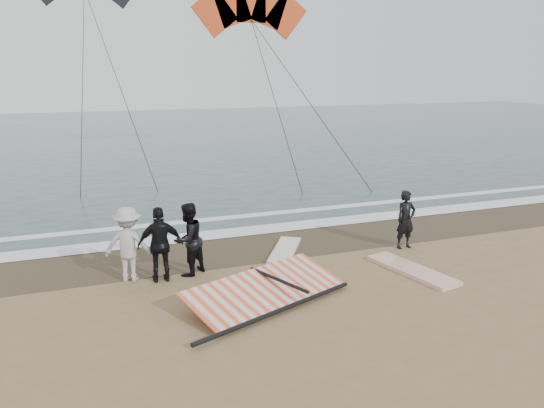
{
  "coord_description": "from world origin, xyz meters",
  "views": [
    {
      "loc": [
        -5.93,
        -9.19,
        4.88
      ],
      "look_at": [
        -1.36,
        3.0,
        1.6
      ],
      "focal_mm": 35.0,
      "sensor_mm": 36.0,
      "label": 1
    }
  ],
  "objects": [
    {
      "name": "foam_near",
      "position": [
        0.0,
        5.9,
        0.03
      ],
      "size": [
        120.0,
        0.9,
        0.01
      ],
      "primitive_type": "cube",
      "color": "white",
      "rests_on": "sea"
    },
    {
      "name": "kite_red",
      "position": [
        3.78,
        19.95,
        7.88
      ],
      "size": [
        7.38,
        5.51,
        13.28
      ],
      "color": "#CE4218",
      "rests_on": "ground"
    },
    {
      "name": "board_cream",
      "position": [
        -0.72,
        3.71,
        0.05
      ],
      "size": [
        1.66,
        2.19,
        0.09
      ],
      "primitive_type": "cube",
      "rotation": [
        0.0,
        0.0,
        -0.55
      ],
      "color": "silver",
      "rests_on": "ground"
    },
    {
      "name": "trio_cluster",
      "position": [
        -4.3,
        3.01,
        0.91
      ],
      "size": [
        2.63,
        1.18,
        1.82
      ],
      "color": "black",
      "rests_on": "ground"
    },
    {
      "name": "board_white",
      "position": [
        1.7,
        1.21,
        0.05
      ],
      "size": [
        1.19,
        2.64,
        0.1
      ],
      "primitive_type": "cube",
      "rotation": [
        0.0,
        0.0,
        0.2
      ],
      "color": "silver",
      "rests_on": "ground"
    },
    {
      "name": "sail_rig",
      "position": [
        -2.37,
        1.02,
        0.19
      ],
      "size": [
        3.96,
        2.92,
        0.49
      ],
      "color": "black",
      "rests_on": "ground"
    },
    {
      "name": "foam_far",
      "position": [
        0.0,
        7.6,
        0.03
      ],
      "size": [
        120.0,
        0.45,
        0.01
      ],
      "primitive_type": "cube",
      "color": "white",
      "rests_on": "sea"
    },
    {
      "name": "wet_sand",
      "position": [
        0.0,
        4.5,
        0.01
      ],
      "size": [
        120.0,
        2.8,
        0.01
      ],
      "primitive_type": "cube",
      "color": "#4C3D2B",
      "rests_on": "ground"
    },
    {
      "name": "sea",
      "position": [
        0.0,
        33.0,
        0.01
      ],
      "size": [
        120.0,
        54.0,
        0.02
      ],
      "primitive_type": "cube",
      "color": "#233838",
      "rests_on": "ground"
    },
    {
      "name": "man_main",
      "position": [
        2.6,
        2.87,
        0.83
      ],
      "size": [
        0.63,
        0.43,
        1.66
      ],
      "primitive_type": "imported",
      "rotation": [
        0.0,
        0.0,
        0.06
      ],
      "color": "black",
      "rests_on": "ground"
    },
    {
      "name": "ground",
      "position": [
        0.0,
        0.0,
        0.0
      ],
      "size": [
        120.0,
        120.0,
        0.0
      ],
      "primitive_type": "plane",
      "color": "#8C704C",
      "rests_on": "ground"
    }
  ]
}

